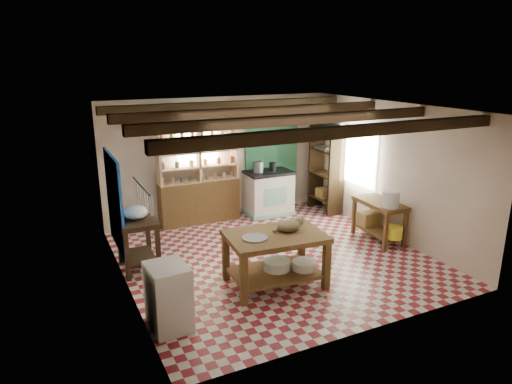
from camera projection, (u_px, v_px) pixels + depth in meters
name	position (u px, v px, depth m)	size (l,w,h in m)	color
floor	(273.00, 258.00, 8.00)	(5.00, 5.00, 0.02)	maroon
ceiling	(275.00, 108.00, 7.27)	(5.00, 5.00, 0.02)	#4D4D53
wall_back	(220.00, 158.00, 9.79)	(5.00, 0.04, 2.60)	beige
wall_front	(372.00, 236.00, 5.47)	(5.00, 0.04, 2.60)	beige
wall_left	(122.00, 206.00, 6.58)	(0.04, 5.00, 2.60)	beige
wall_right	(390.00, 171.00, 8.68)	(0.04, 5.00, 2.60)	beige
ceiling_beams	(275.00, 115.00, 7.30)	(5.00, 3.80, 0.15)	#302011
blue_wall_patch	(115.00, 202.00, 7.43)	(0.04, 1.40, 1.60)	#1758B2
green_wall_patch	(272.00, 156.00, 10.30)	(1.30, 0.04, 2.30)	#215436
window_back	(197.00, 142.00, 9.45)	(0.90, 0.02, 0.80)	beige
window_right	(357.00, 156.00, 9.50)	(0.02, 1.30, 1.20)	beige
utensil_rail	(142.00, 196.00, 5.44)	(0.06, 0.90, 0.28)	black
pot_rack	(281.00, 116.00, 9.68)	(0.86, 0.12, 0.36)	black
shelving_unit	(198.00, 172.00, 9.45)	(1.70, 0.34, 2.20)	tan
tall_rack	(326.00, 168.00, 10.22)	(0.40, 0.86, 2.00)	#302011
work_table	(275.00, 259.00, 6.94)	(1.45, 0.97, 0.82)	brown
stove	(268.00, 193.00, 10.14)	(1.00, 0.68, 0.98)	white
prep_table	(138.00, 244.00, 7.47)	(0.59, 0.87, 0.88)	#302011
white_cabinet	(168.00, 297.00, 5.80)	(0.48, 0.58, 0.87)	silver
right_counter	(379.00, 221.00, 8.67)	(0.54, 1.08, 0.78)	brown
cat	(289.00, 226.00, 6.94)	(0.38, 0.29, 0.17)	olive
steel_tray	(255.00, 238.00, 6.66)	(0.38, 0.38, 0.02)	#999AA0
basin_large	(277.00, 265.00, 7.04)	(0.42, 0.42, 0.15)	silver
basin_small	(304.00, 265.00, 7.05)	(0.37, 0.37, 0.13)	silver
kettle_left	(258.00, 167.00, 9.86)	(0.21, 0.21, 0.24)	#999AA0
kettle_right	(273.00, 167.00, 10.01)	(0.15, 0.15, 0.18)	black
enamel_bowl	(136.00, 212.00, 7.32)	(0.41, 0.41, 0.20)	silver
white_bucket	(391.00, 199.00, 8.19)	(0.30, 0.30, 0.30)	silver
wicker_basket	(369.00, 219.00, 8.95)	(0.37, 0.29, 0.26)	olive
yellow_tub	(394.00, 232.00, 8.29)	(0.31, 0.31, 0.22)	yellow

